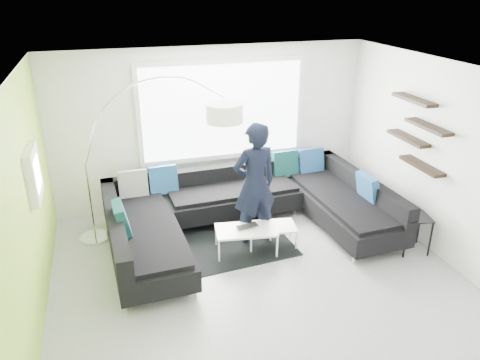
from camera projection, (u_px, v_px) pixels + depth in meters
name	position (u px, v px, depth m)	size (l,w,h in m)	color
ground	(256.00, 274.00, 6.53)	(5.50, 5.50, 0.00)	gray
room_shell	(255.00, 147.00, 6.01)	(5.54, 5.04, 2.82)	silver
sectional_sofa	(249.00, 215.00, 7.30)	(4.36, 2.81, 0.92)	black
rug	(215.00, 243.00, 7.29)	(2.23, 1.62, 0.01)	black
coffee_table	(259.00, 237.00, 7.10)	(1.16, 0.67, 0.38)	white
arc_lamp	(85.00, 164.00, 6.90)	(2.40, 1.10, 2.55)	silver
side_table	(412.00, 233.00, 7.00)	(0.42, 0.42, 0.58)	black
person	(255.00, 184.00, 7.03)	(0.76, 0.55, 1.91)	black
laptop	(249.00, 228.00, 6.94)	(0.36, 0.26, 0.03)	black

